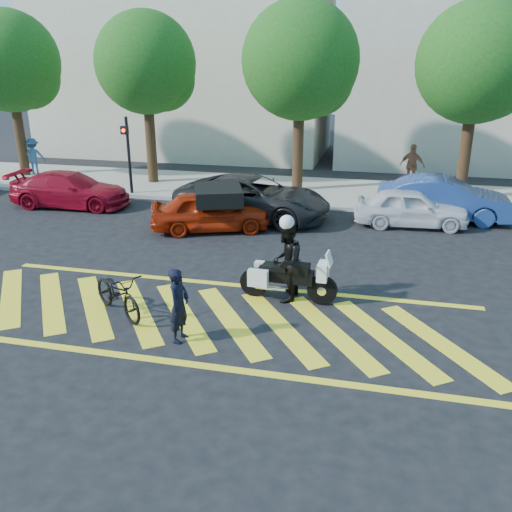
% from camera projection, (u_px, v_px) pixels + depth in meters
% --- Properties ---
extents(ground, '(90.00, 90.00, 0.00)m').
position_uv_depth(ground, '(209.00, 318.00, 11.95)').
color(ground, black).
rests_on(ground, ground).
extents(sidewalk, '(60.00, 5.00, 0.15)m').
position_uv_depth(sidewalk, '(297.00, 191.00, 22.87)').
color(sidewalk, '#9E998E').
rests_on(sidewalk, ground).
extents(crosswalk, '(12.33, 4.00, 0.01)m').
position_uv_depth(crosswalk, '(207.00, 318.00, 11.95)').
color(crosswalk, yellow).
rests_on(crosswalk, ground).
extents(building_left, '(16.00, 8.00, 10.00)m').
position_uv_depth(building_left, '(187.00, 64.00, 31.09)').
color(building_left, beige).
rests_on(building_left, ground).
extents(building_right, '(16.00, 8.00, 11.00)m').
position_uv_depth(building_right, '(505.00, 54.00, 27.25)').
color(building_right, beige).
rests_on(building_right, ground).
extents(tree_far_left, '(4.40, 4.40, 7.41)m').
position_uv_depth(tree_far_left, '(13.00, 65.00, 23.98)').
color(tree_far_left, black).
rests_on(tree_far_left, ground).
extents(tree_left, '(4.20, 4.20, 7.26)m').
position_uv_depth(tree_left, '(149.00, 67.00, 22.59)').
color(tree_left, black).
rests_on(tree_left, ground).
extents(tree_center, '(4.60, 4.60, 7.56)m').
position_uv_depth(tree_center, '(304.00, 65.00, 21.15)').
color(tree_center, black).
rests_on(tree_center, ground).
extents(tree_right, '(4.40, 4.40, 7.41)m').
position_uv_depth(tree_right, '(480.00, 67.00, 19.77)').
color(tree_right, black).
rests_on(tree_right, ground).
extents(signal_pole, '(0.28, 0.43, 3.20)m').
position_uv_depth(signal_pole, '(128.00, 150.00, 21.57)').
color(signal_pole, black).
rests_on(signal_pole, ground).
extents(officer_bike, '(0.42, 0.60, 1.55)m').
position_uv_depth(officer_bike, '(179.00, 305.00, 10.77)').
color(officer_bike, black).
rests_on(officer_bike, ground).
extents(bicycle, '(1.97, 1.68, 1.02)m').
position_uv_depth(bicycle, '(118.00, 293.00, 11.96)').
color(bicycle, black).
rests_on(bicycle, ground).
extents(police_motorcycle, '(2.34, 0.76, 1.03)m').
position_uv_depth(police_motorcycle, '(286.00, 278.00, 12.68)').
color(police_motorcycle, black).
rests_on(police_motorcycle, ground).
extents(officer_moto, '(0.78, 0.97, 1.92)m').
position_uv_depth(officer_moto, '(286.00, 262.00, 12.54)').
color(officer_moto, black).
rests_on(officer_moto, ground).
extents(red_convertible, '(4.17, 2.82, 1.32)m').
position_uv_depth(red_convertible, '(210.00, 211.00, 17.73)').
color(red_convertible, '#9F1E07').
rests_on(red_convertible, ground).
extents(parked_left, '(4.62, 2.09, 1.31)m').
position_uv_depth(parked_left, '(70.00, 190.00, 20.57)').
color(parked_left, maroon).
rests_on(parked_left, ground).
extents(parked_mid_left, '(5.71, 3.17, 1.51)m').
position_uv_depth(parked_mid_left, '(253.00, 198.00, 18.99)').
color(parked_mid_left, black).
rests_on(parked_mid_left, ground).
extents(parked_mid_right, '(3.85, 1.78, 1.28)m').
position_uv_depth(parked_mid_right, '(411.00, 208.00, 18.19)').
color(parked_mid_right, silver).
rests_on(parked_mid_right, ground).
extents(parked_right, '(4.60, 1.74, 1.50)m').
position_uv_depth(parked_right, '(444.00, 199.00, 18.86)').
color(parked_right, navy).
rests_on(parked_right, ground).
extents(pedestrian_left, '(1.25, 1.10, 1.68)m').
position_uv_depth(pedestrian_left, '(33.00, 156.00, 25.51)').
color(pedestrian_left, '#2C537A').
rests_on(pedestrian_left, sidewalk).
extents(pedestrian_right, '(1.15, 0.76, 1.81)m').
position_uv_depth(pedestrian_right, '(412.00, 166.00, 22.97)').
color(pedestrian_right, '#955F43').
rests_on(pedestrian_right, sidewalk).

